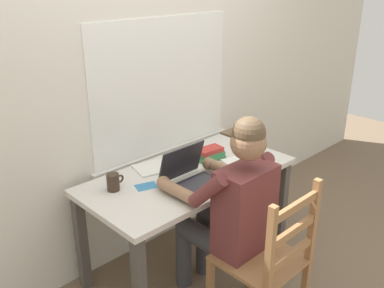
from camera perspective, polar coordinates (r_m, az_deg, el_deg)
ground_plane at (r=3.10m, az=-0.33°, el=-15.67°), size 8.00×8.00×0.00m
back_wall at (r=2.84m, az=-6.37°, el=9.72°), size 6.00×0.08×2.60m
desk at (r=2.77m, az=-0.36°, el=-5.66°), size 1.39×0.69×0.70m
seated_person at (r=2.43m, az=5.17°, el=-8.30°), size 0.50×0.60×1.23m
wooden_chair at (r=2.42m, az=10.16°, el=-15.16°), size 0.42×0.42×0.92m
laptop at (r=2.55m, az=-0.09°, el=-4.41°), size 0.33×0.30×0.23m
computer_mouse at (r=2.71m, az=4.96°, el=-3.72°), size 0.06×0.10×0.03m
coffee_mug_white at (r=2.82m, az=-1.42°, el=-1.95°), size 0.11×0.07×0.09m
coffee_mug_dark at (r=2.54m, az=-10.51°, el=-5.04°), size 0.11×0.07×0.10m
book_stack_main at (r=2.91m, az=2.33°, el=-1.33°), size 0.20×0.17×0.08m
paper_pile_near_laptop at (r=2.79m, az=-5.34°, el=-3.21°), size 0.26×0.25×0.01m
paper_pile_back_corner at (r=2.89m, az=6.90°, el=-2.30°), size 0.29×0.24×0.01m
landscape_photo_print at (r=2.57m, az=-6.15°, el=-5.66°), size 0.15×0.13×0.00m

